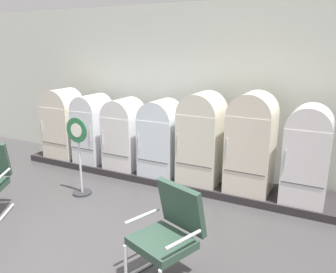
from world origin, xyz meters
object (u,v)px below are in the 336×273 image
Objects in this scene: refrigerator_4 at (202,135)px; armchair_right at (169,229)px; refrigerator_1 at (93,126)px; sign_stand at (79,160)px; refrigerator_6 at (307,152)px; refrigerator_3 at (161,136)px; refrigerator_0 at (63,121)px; refrigerator_5 at (251,140)px; refrigerator_2 at (124,132)px.

armchair_right is (0.62, -2.43, -0.39)m from refrigerator_4.
refrigerator_1 reaches higher than armchair_right.
refrigerator_1 is 1.03× the size of sign_stand.
refrigerator_6 reaches higher than refrigerator_1.
refrigerator_6 reaches higher than refrigerator_3.
refrigerator_6 reaches higher than refrigerator_0.
refrigerator_4 is at bearing -0.27° from refrigerator_1.
refrigerator_3 is 0.93× the size of refrigerator_6.
refrigerator_5 reaches higher than refrigerator_3.
refrigerator_2 is (0.79, -0.02, -0.02)m from refrigerator_1.
armchair_right is (3.03, -2.44, -0.29)m from refrigerator_1.
refrigerator_3 is 0.80m from refrigerator_4.
refrigerator_1 is 1.01× the size of refrigerator_2.
sign_stand is (-3.42, -1.19, -0.31)m from refrigerator_6.
refrigerator_5 is (2.48, 0.01, 0.15)m from refrigerator_2.
refrigerator_6 is 1.43× the size of armchair_right.
refrigerator_6 is (4.13, -0.04, 0.07)m from refrigerator_1.
refrigerator_4 is at bearing 104.35° from armchair_right.
refrigerator_5 is 1.09× the size of refrigerator_6.
refrigerator_2 reaches higher than sign_stand.
refrigerator_2 is 0.83× the size of refrigerator_5.
refrigerator_5 is at bearing 0.38° from refrigerator_0.
refrigerator_4 reaches higher than refrigerator_3.
sign_stand is at bearing -154.68° from refrigerator_5.
refrigerator_6 is (1.72, -0.03, -0.04)m from refrigerator_4.
armchair_right is at bearing -75.65° from refrigerator_4.
sign_stand is (-0.90, -1.20, -0.24)m from refrigerator_3.
armchair_right is at bearing -114.48° from refrigerator_6.
refrigerator_3 reaches higher than refrigerator_2.
refrigerator_3 is 1.52m from sign_stand.
refrigerator_5 is (4.03, 0.03, 0.11)m from refrigerator_0.
refrigerator_4 is at bearing 179.99° from refrigerator_5.
refrigerator_2 is 0.82m from refrigerator_3.
refrigerator_5 is at bearing 25.32° from sign_stand.
refrigerator_6 is (2.51, -0.01, 0.06)m from refrigerator_3.
refrigerator_3 is (1.61, -0.02, 0.00)m from refrigerator_1.
refrigerator_1 is at bearing 179.49° from refrigerator_6.
refrigerator_2 is at bearing -179.79° from refrigerator_5.
refrigerator_3 is 0.88× the size of refrigerator_4.
refrigerator_4 is at bearing 179.14° from refrigerator_6.
refrigerator_0 is 0.92× the size of refrigerator_4.
armchair_right is at bearing -59.65° from refrigerator_3.
refrigerator_4 is at bearing 0.32° from refrigerator_2.
refrigerator_5 is 1.56× the size of armchair_right.
sign_stand is at bearing -59.91° from refrigerator_1.
refrigerator_1 is 2.41m from refrigerator_4.
refrigerator_1 is 0.79m from refrigerator_2.
refrigerator_3 is at bearing -179.17° from refrigerator_4.
refrigerator_4 reaches higher than refrigerator_0.
refrigerator_0 is at bearing -179.63° from refrigerator_3.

